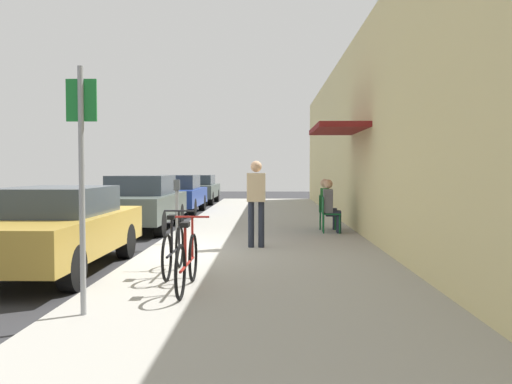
{
  "coord_description": "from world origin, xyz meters",
  "views": [
    {
      "loc": [
        2.35,
        -9.99,
        1.65
      ],
      "look_at": [
        1.91,
        8.49,
        0.87
      ],
      "focal_mm": 37.49,
      "sensor_mm": 36.0,
      "label": 1
    }
  ],
  "objects_px": {
    "bicycle_0": "(187,262)",
    "cafe_chair_1": "(325,210)",
    "seated_patron_0": "(330,204)",
    "seated_patron_1": "(327,202)",
    "parked_car_2": "(177,194)",
    "parked_car_3": "(198,189)",
    "parked_car_1": "(141,202)",
    "parking_meter": "(177,206)",
    "bicycle_1": "(174,250)",
    "street_sign": "(82,170)",
    "cafe_chair_0": "(328,212)",
    "pedestrian_standing": "(256,197)",
    "parked_car_0": "(54,228)"
  },
  "relations": [
    {
      "from": "bicycle_0",
      "to": "cafe_chair_1",
      "type": "height_order",
      "value": "bicycle_0"
    },
    {
      "from": "parked_car_3",
      "to": "cafe_chair_0",
      "type": "relative_size",
      "value": 5.06
    },
    {
      "from": "parked_car_3",
      "to": "parking_meter",
      "type": "xyz_separation_m",
      "value": [
        1.55,
        -14.85,
        0.17
      ]
    },
    {
      "from": "parked_car_2",
      "to": "cafe_chair_0",
      "type": "height_order",
      "value": "parked_car_2"
    },
    {
      "from": "parked_car_2",
      "to": "cafe_chair_0",
      "type": "relative_size",
      "value": 5.06
    },
    {
      "from": "parking_meter",
      "to": "bicycle_1",
      "type": "xyz_separation_m",
      "value": [
        0.51,
        -3.27,
        -0.41
      ]
    },
    {
      "from": "parked_car_0",
      "to": "seated_patron_0",
      "type": "distance_m",
      "value": 6.63
    },
    {
      "from": "parked_car_0",
      "to": "bicycle_1",
      "type": "height_order",
      "value": "parked_car_0"
    },
    {
      "from": "cafe_chair_1",
      "to": "seated_patron_0",
      "type": "bearing_deg",
      "value": -85.56
    },
    {
      "from": "parked_car_2",
      "to": "bicycle_0",
      "type": "relative_size",
      "value": 2.57
    },
    {
      "from": "parked_car_2",
      "to": "street_sign",
      "type": "height_order",
      "value": "street_sign"
    },
    {
      "from": "parked_car_1",
      "to": "pedestrian_standing",
      "type": "distance_m",
      "value": 5.05
    },
    {
      "from": "seated_patron_0",
      "to": "parking_meter",
      "type": "bearing_deg",
      "value": -150.71
    },
    {
      "from": "parked_car_1",
      "to": "seated_patron_0",
      "type": "bearing_deg",
      "value": -16.08
    },
    {
      "from": "parking_meter",
      "to": "bicycle_0",
      "type": "distance_m",
      "value": 4.41
    },
    {
      "from": "parked_car_0",
      "to": "pedestrian_standing",
      "type": "height_order",
      "value": "pedestrian_standing"
    },
    {
      "from": "parked_car_0",
      "to": "bicycle_0",
      "type": "distance_m",
      "value": 3.02
    },
    {
      "from": "parked_car_1",
      "to": "parking_meter",
      "type": "xyz_separation_m",
      "value": [
        1.55,
        -3.33,
        0.13
      ]
    },
    {
      "from": "parked_car_3",
      "to": "cafe_chair_1",
      "type": "distance_m",
      "value": 13.12
    },
    {
      "from": "bicycle_1",
      "to": "seated_patron_0",
      "type": "height_order",
      "value": "seated_patron_0"
    },
    {
      "from": "seated_patron_0",
      "to": "seated_patron_1",
      "type": "xyz_separation_m",
      "value": [
        0.0,
        0.76,
        0.0
      ]
    },
    {
      "from": "pedestrian_standing",
      "to": "cafe_chair_1",
      "type": "bearing_deg",
      "value": 62.55
    },
    {
      "from": "parked_car_3",
      "to": "bicycle_1",
      "type": "xyz_separation_m",
      "value": [
        2.06,
        -18.12,
        -0.24
      ]
    },
    {
      "from": "parking_meter",
      "to": "street_sign",
      "type": "xyz_separation_m",
      "value": [
        -0.05,
        -5.47,
        0.75
      ]
    },
    {
      "from": "parked_car_1",
      "to": "parking_meter",
      "type": "relative_size",
      "value": 3.33
    },
    {
      "from": "parked_car_3",
      "to": "parked_car_1",
      "type": "bearing_deg",
      "value": -90.0
    },
    {
      "from": "parking_meter",
      "to": "cafe_chair_1",
      "type": "height_order",
      "value": "parking_meter"
    },
    {
      "from": "cafe_chair_0",
      "to": "cafe_chair_1",
      "type": "xyz_separation_m",
      "value": [
        0.0,
        0.77,
        0.0
      ]
    },
    {
      "from": "bicycle_1",
      "to": "parked_car_2",
      "type": "bearing_deg",
      "value": 99.59
    },
    {
      "from": "parked_car_1",
      "to": "seated_patron_1",
      "type": "height_order",
      "value": "parked_car_1"
    },
    {
      "from": "parked_car_1",
      "to": "parking_meter",
      "type": "bearing_deg",
      "value": -65.03
    },
    {
      "from": "cafe_chair_0",
      "to": "parked_car_2",
      "type": "bearing_deg",
      "value": 124.8
    },
    {
      "from": "street_sign",
      "to": "seated_patron_0",
      "type": "xyz_separation_m",
      "value": [
        3.44,
        7.38,
        -0.82
      ]
    },
    {
      "from": "parked_car_3",
      "to": "parking_meter",
      "type": "relative_size",
      "value": 3.33
    },
    {
      "from": "parked_car_0",
      "to": "street_sign",
      "type": "xyz_separation_m",
      "value": [
        1.5,
        -2.96,
        0.93
      ]
    },
    {
      "from": "pedestrian_standing",
      "to": "seated_patron_0",
      "type": "bearing_deg",
      "value": 54.77
    },
    {
      "from": "parked_car_3",
      "to": "street_sign",
      "type": "distance_m",
      "value": 20.4
    },
    {
      "from": "parked_car_1",
      "to": "street_sign",
      "type": "height_order",
      "value": "street_sign"
    },
    {
      "from": "bicycle_0",
      "to": "pedestrian_standing",
      "type": "distance_m",
      "value": 3.88
    },
    {
      "from": "street_sign",
      "to": "cafe_chair_1",
      "type": "height_order",
      "value": "street_sign"
    },
    {
      "from": "parked_car_2",
      "to": "parked_car_0",
      "type": "bearing_deg",
      "value": -90.0
    },
    {
      "from": "parked_car_2",
      "to": "seated_patron_0",
      "type": "relative_size",
      "value": 3.41
    },
    {
      "from": "cafe_chair_1",
      "to": "seated_patron_1",
      "type": "height_order",
      "value": "seated_patron_1"
    },
    {
      "from": "parked_car_3",
      "to": "bicycle_0",
      "type": "height_order",
      "value": "parked_car_3"
    },
    {
      "from": "parking_meter",
      "to": "bicycle_1",
      "type": "height_order",
      "value": "parking_meter"
    },
    {
      "from": "parked_car_3",
      "to": "bicycle_0",
      "type": "xyz_separation_m",
      "value": [
        2.42,
        -19.16,
        -0.24
      ]
    },
    {
      "from": "parked_car_2",
      "to": "seated_patron_0",
      "type": "bearing_deg",
      "value": -54.89
    },
    {
      "from": "seated_patron_0",
      "to": "seated_patron_1",
      "type": "bearing_deg",
      "value": 89.99
    },
    {
      "from": "parked_car_1",
      "to": "street_sign",
      "type": "distance_m",
      "value": 8.97
    },
    {
      "from": "parked_car_1",
      "to": "pedestrian_standing",
      "type": "bearing_deg",
      "value": -50.47
    }
  ]
}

